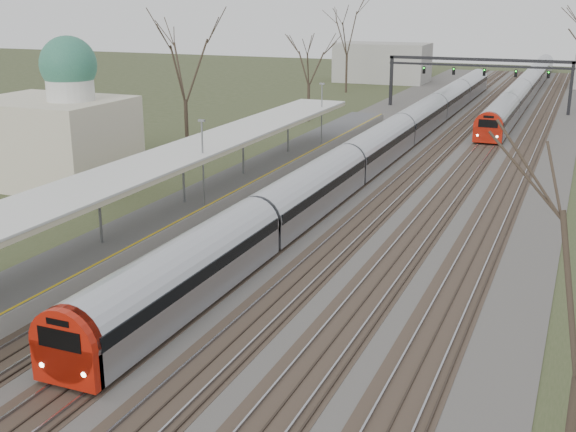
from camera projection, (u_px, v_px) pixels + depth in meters
name	position (u px, v px, depth m)	size (l,w,h in m)	color
track_bed	(418.00, 161.00, 58.26)	(24.00, 160.00, 0.22)	#474442
platform	(213.00, 197.00, 46.09)	(3.50, 69.00, 1.00)	#9E9B93
canopy	(173.00, 158.00, 41.11)	(4.10, 50.00, 3.11)	slate
dome_building	(54.00, 132.00, 50.26)	(10.00, 8.00, 10.30)	beige
signal_gantry	(479.00, 68.00, 83.35)	(21.00, 0.59, 6.08)	black
tree_west_far	(184.00, 60.00, 56.12)	(5.50, 5.50, 11.33)	#2D231C
train_near	(400.00, 131.00, 63.21)	(2.62, 90.21, 3.05)	#B5B8C0
train_far	(526.00, 85.00, 96.86)	(2.62, 75.21, 3.05)	#B5B8C0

